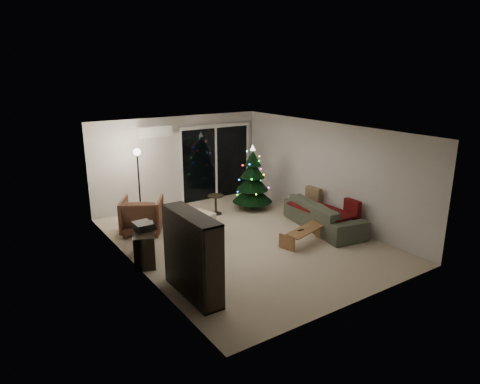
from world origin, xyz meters
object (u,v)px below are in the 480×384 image
object	(u,v)px
armchair	(142,215)
christmas_tree	(253,177)
media_cabinet	(144,245)
sofa	(324,215)
coffee_table	(306,237)
bookshelf	(183,257)

from	to	relation	value
armchair	christmas_tree	world-z (taller)	christmas_tree
media_cabinet	sofa	xyz separation A→B (m)	(4.30, -0.69, 0.01)
media_cabinet	coffee_table	size ratio (longest dim) A/B	0.94
media_cabinet	christmas_tree	distance (m)	4.09
armchair	sofa	bearing A→B (deg)	-179.27
media_cabinet	bookshelf	bearing A→B (deg)	-68.78
armchair	coffee_table	distance (m)	3.83
armchair	coffee_table	bearing A→B (deg)	166.11
armchair	media_cabinet	bearing A→B (deg)	100.51
media_cabinet	christmas_tree	bearing A→B (deg)	43.27
media_cabinet	coffee_table	world-z (taller)	media_cabinet
media_cabinet	armchair	bearing A→B (deg)	91.06
media_cabinet	christmas_tree	size ratio (longest dim) A/B	0.60
armchair	sofa	world-z (taller)	armchair
bookshelf	sofa	xyz separation A→B (m)	(4.30, 1.06, -0.39)
coffee_table	bookshelf	bearing A→B (deg)	173.87
media_cabinet	armchair	distance (m)	1.57
sofa	coffee_table	xyz separation A→B (m)	(-1.04, -0.51, -0.16)
bookshelf	armchair	xyz separation A→B (m)	(0.54, 3.23, -0.30)
coffee_table	christmas_tree	distance (m)	2.86
bookshelf	sofa	size ratio (longest dim) A/B	0.63
armchair	bookshelf	bearing A→B (deg)	111.17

